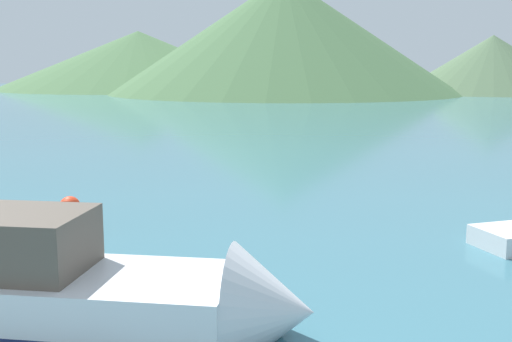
# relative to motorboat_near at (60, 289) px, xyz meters

# --- Properties ---
(motorboat_near) EXTENTS (8.84, 3.59, 2.50)m
(motorboat_near) POSITION_rel_motorboat_near_xyz_m (0.00, 0.00, 0.00)
(motorboat_near) COLOR silver
(motorboat_near) RESTS_ON ground_plane
(buoy_marker) EXTENTS (0.78, 0.78, 0.90)m
(buoy_marker) POSITION_rel_motorboat_near_xyz_m (-3.43, 5.35, -0.23)
(buoy_marker) COLOR red
(buoy_marker) RESTS_ON ground_plane
(hill_west) EXTENTS (50.18, 50.18, 10.25)m
(hill_west) POSITION_rel_motorboat_near_xyz_m (-50.35, 96.12, 4.52)
(hill_west) COLOR #476B42
(hill_west) RESTS_ON ground_plane
(hill_central) EXTENTS (52.48, 52.48, 17.27)m
(hill_central) POSITION_rel_motorboat_near_xyz_m (-20.32, 85.99, 8.03)
(hill_central) COLOR #476B42
(hill_central) RESTS_ON ground_plane
(hill_east) EXTENTS (28.03, 28.03, 8.73)m
(hill_east) POSITION_rel_motorboat_near_xyz_m (9.62, 96.77, 3.77)
(hill_east) COLOR #4C6647
(hill_east) RESTS_ON ground_plane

